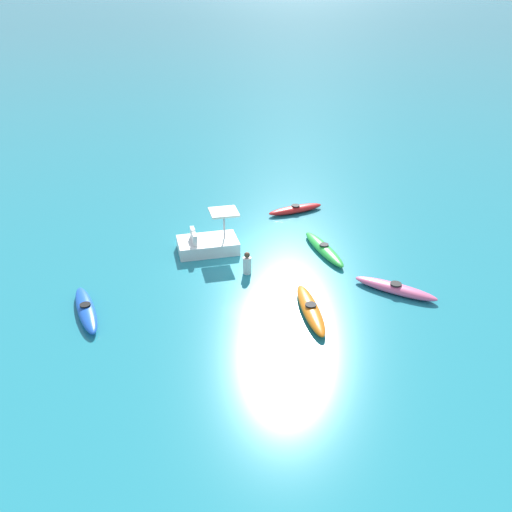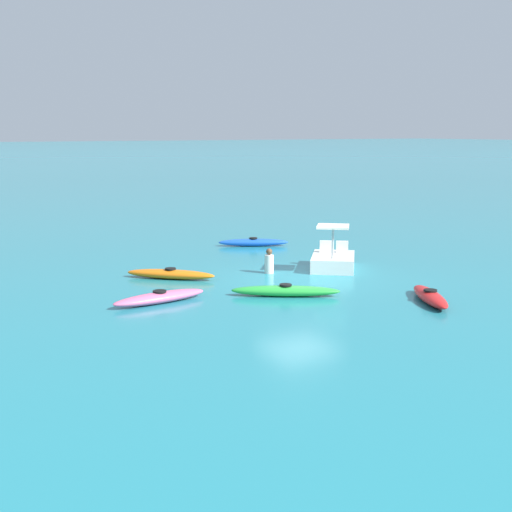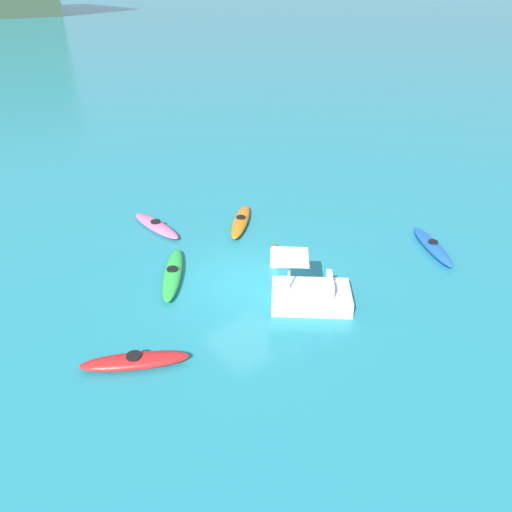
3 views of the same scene
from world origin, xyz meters
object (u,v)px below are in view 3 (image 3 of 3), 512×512
at_px(kayak_red, 135,361).
at_px(kayak_green, 173,274).
at_px(kayak_blue, 432,246).
at_px(person_near_shore, 275,256).
at_px(kayak_orange, 241,221).
at_px(pedal_boat_white, 310,294).
at_px(kayak_pink, 156,226).

height_order(kayak_red, kayak_green, same).
bearing_deg(kayak_blue, person_near_shore, 153.69).
xyz_separation_m(kayak_blue, kayak_green, (-8.55, 4.12, -0.00)).
height_order(kayak_orange, kayak_red, same).
relative_size(kayak_green, pedal_boat_white, 1.09).
distance_m(kayak_red, kayak_blue, 11.44).
xyz_separation_m(kayak_green, pedal_boat_white, (2.65, -3.88, 0.17)).
relative_size(kayak_pink, pedal_boat_white, 1.08).
bearing_deg(kayak_red, kayak_orange, 35.76).
xyz_separation_m(kayak_orange, kayak_pink, (-2.93, 1.72, 0.00)).
bearing_deg(person_near_shore, kayak_green, 155.20).
bearing_deg(kayak_green, kayak_red, -131.94).
height_order(kayak_green, person_near_shore, person_near_shore).
height_order(kayak_orange, person_near_shore, person_near_shore).
distance_m(kayak_orange, pedal_boat_white, 5.95).
xyz_separation_m(kayak_blue, pedal_boat_white, (-5.90, 0.24, 0.17)).
bearing_deg(pedal_boat_white, kayak_orange, 75.30).
xyz_separation_m(kayak_pink, person_near_shore, (1.98, -5.07, 0.22)).
bearing_deg(kayak_pink, kayak_green, -108.75).
distance_m(kayak_pink, kayak_green, 3.80).
xyz_separation_m(kayak_orange, pedal_boat_white, (-1.51, -5.75, 0.17)).
height_order(kayak_blue, person_near_shore, person_near_shore).
bearing_deg(kayak_orange, kayak_pink, 149.61).
distance_m(kayak_blue, person_near_shore, 5.98).
relative_size(pedal_boat_white, person_near_shore, 3.18).
distance_m(kayak_green, pedal_boat_white, 4.70).
bearing_deg(pedal_boat_white, kayak_green, 124.29).
bearing_deg(kayak_blue, kayak_pink, 133.52).
height_order(kayak_orange, kayak_blue, same).
xyz_separation_m(kayak_red, person_near_shore, (6.05, 1.69, 0.22)).
relative_size(kayak_orange, kayak_blue, 0.90).
relative_size(kayak_orange, kayak_red, 0.95).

